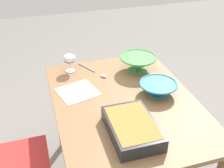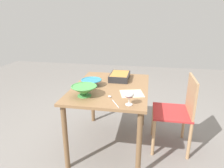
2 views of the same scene
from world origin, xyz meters
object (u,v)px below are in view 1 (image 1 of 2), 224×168
at_px(casserole_dish, 132,127).
at_px(napkin, 78,92).
at_px(dining_table, 124,113).
at_px(mixing_bowl, 158,88).
at_px(serving_spoon, 97,72).
at_px(small_bowl, 138,63).
at_px(wine_glass, 69,59).

height_order(casserole_dish, napkin, casserole_dish).
height_order(dining_table, napkin, napkin).
relative_size(mixing_bowl, serving_spoon, 0.89).
bearing_deg(napkin, small_bowl, -72.09).
distance_m(wine_glass, small_bowl, 0.48).
height_order(wine_glass, small_bowl, wine_glass).
bearing_deg(napkin, wine_glass, -0.30).
xyz_separation_m(dining_table, napkin, (0.17, 0.25, 0.10)).
bearing_deg(dining_table, mixing_bowl, -86.77).
bearing_deg(wine_glass, napkin, 179.70).
distance_m(dining_table, wine_glass, 0.55).
bearing_deg(serving_spoon, napkin, 137.81).
bearing_deg(mixing_bowl, wine_glass, 47.27).
height_order(wine_glass, napkin, wine_glass).
relative_size(small_bowl, serving_spoon, 0.97).
height_order(dining_table, small_bowl, small_bowl).
relative_size(dining_table, casserole_dish, 3.25).
height_order(dining_table, wine_glass, wine_glass).
distance_m(casserole_dish, small_bowl, 0.66).
xyz_separation_m(serving_spoon, napkin, (-0.19, 0.17, -0.01)).
xyz_separation_m(wine_glass, mixing_bowl, (-0.44, -0.47, -0.05)).
bearing_deg(mixing_bowl, casserole_dish, 136.76).
distance_m(mixing_bowl, serving_spoon, 0.46).
distance_m(casserole_dish, napkin, 0.50).
xyz_separation_m(wine_glass, casserole_dish, (-0.74, -0.19, -0.05)).
xyz_separation_m(casserole_dish, small_bowl, (0.61, -0.27, 0.02)).
height_order(mixing_bowl, napkin, mixing_bowl).
bearing_deg(casserole_dish, wine_glass, 14.57).
distance_m(mixing_bowl, napkin, 0.50).
distance_m(wine_glass, napkin, 0.29).
xyz_separation_m(wine_glass, napkin, (-0.28, 0.00, -0.09)).
distance_m(wine_glass, mixing_bowl, 0.64).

